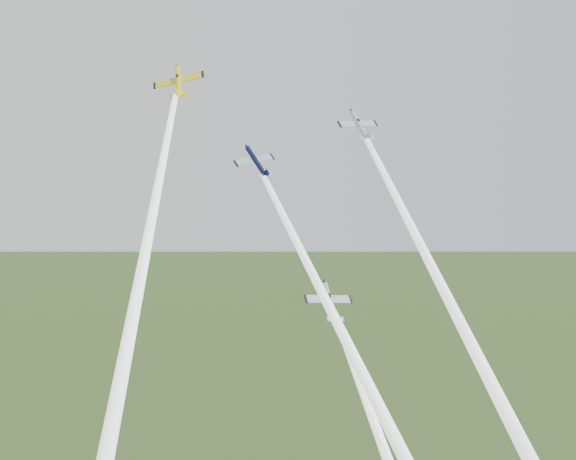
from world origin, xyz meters
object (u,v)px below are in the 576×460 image
object	(u,v)px
plane_navy	(256,162)
plane_silver_right	(360,125)
plane_silver_low	(330,302)
plane_yellow	(178,82)

from	to	relation	value
plane_navy	plane_silver_right	bearing A→B (deg)	-21.00
plane_silver_right	plane_silver_low	world-z (taller)	plane_silver_right
plane_navy	plane_yellow	bearing A→B (deg)	130.57
plane_yellow	plane_navy	xyz separation A→B (m)	(11.86, -5.43, -13.16)
plane_silver_right	plane_silver_low	distance (m)	31.82
plane_navy	plane_silver_right	size ratio (longest dim) A/B	0.97
plane_navy	plane_silver_low	xyz separation A→B (m)	(8.99, -10.90, -21.57)
plane_navy	plane_silver_right	world-z (taller)	plane_silver_right
plane_yellow	plane_silver_low	xyz separation A→B (m)	(20.85, -16.33, -34.74)
plane_navy	plane_silver_low	size ratio (longest dim) A/B	0.94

